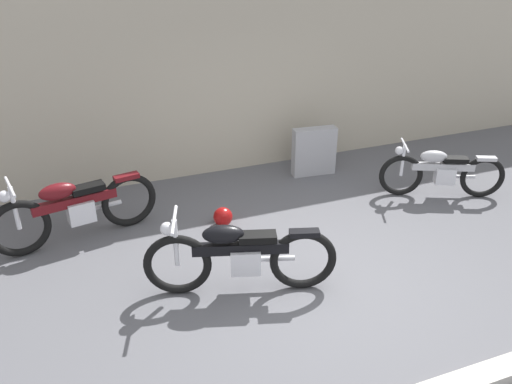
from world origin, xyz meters
The scene contains 7 objects.
ground_plane centered at (0.00, 0.00, 0.00)m, with size 40.00×40.00×0.00m, color #56565B.
building_wall centered at (0.00, 3.67, 1.64)m, with size 18.00×0.30×3.29m, color #B2A893.
stone_marker centered at (1.29, 2.83, 0.41)m, with size 0.74×0.20×0.82m, color #9E9EA3.
helmet centered at (-0.69, 1.72, 0.14)m, with size 0.27×0.27×0.27m, color maroon.
motorcycle_silver centered at (2.76, 1.37, 0.42)m, with size 1.79×0.94×0.86m.
motorcycle_maroon centered at (-2.63, 2.06, 0.48)m, with size 2.21×0.73×1.00m.
motorcycle_black centered at (-0.97, 0.22, 0.48)m, with size 2.14×0.89×0.99m.
Camera 1 is at (-2.61, -4.56, 3.85)m, focal length 37.21 mm.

